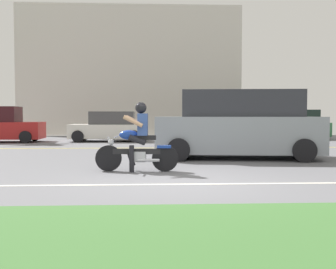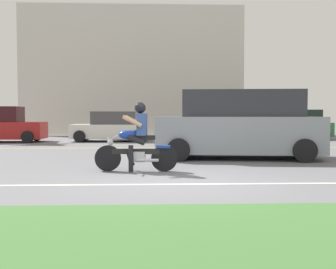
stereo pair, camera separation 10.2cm
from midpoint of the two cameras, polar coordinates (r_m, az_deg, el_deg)
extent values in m
cube|color=slate|center=(10.75, 0.12, -4.17)|extent=(56.00, 30.00, 0.04)
cube|color=#3D6B33|center=(3.81, 5.91, -16.21)|extent=(56.00, 3.80, 0.06)
cube|color=silver|center=(7.52, 1.42, -6.94)|extent=(50.40, 0.12, 0.01)
cube|color=yellow|center=(15.86, -0.85, -1.87)|extent=(50.40, 0.12, 0.01)
cylinder|color=black|center=(9.33, -8.61, -3.30)|extent=(0.59, 0.13, 0.59)
cylinder|color=black|center=(9.20, -0.74, -3.36)|extent=(0.59, 0.13, 0.59)
cylinder|color=#B7BAC1|center=(9.29, -8.02, -1.82)|extent=(0.27, 0.07, 0.51)
cube|color=black|center=(9.23, -4.71, -2.37)|extent=(1.08, 0.17, 0.12)
cube|color=#B7BAC1|center=(9.23, -4.40, -3.10)|extent=(0.33, 0.22, 0.24)
ellipsoid|color=navy|center=(9.22, -5.81, -0.05)|extent=(0.43, 0.24, 0.22)
cube|color=black|center=(9.19, -3.50, -0.42)|extent=(0.49, 0.25, 0.10)
cube|color=navy|center=(9.18, -0.87, -1.71)|extent=(0.32, 0.18, 0.06)
cylinder|color=#B7BAC1|center=(9.26, -7.56, -0.32)|extent=(0.08, 0.61, 0.04)
sphere|color=#B7BAC1|center=(9.29, -8.27, -1.05)|extent=(0.14, 0.14, 0.14)
cylinder|color=#B7BAC1|center=(9.10, -3.06, -3.61)|extent=(0.49, 0.10, 0.07)
cube|color=#334C8C|center=(9.18, -3.87, 1.41)|extent=(0.24, 0.33, 0.49)
sphere|color=black|center=(9.18, -4.12, 3.74)|extent=(0.26, 0.26, 0.26)
cylinder|color=black|center=(9.30, -4.53, -0.69)|extent=(0.40, 0.16, 0.25)
cylinder|color=black|center=(9.11, -4.66, -0.76)|extent=(0.40, 0.16, 0.25)
cylinder|color=black|center=(9.12, -5.41, -3.39)|extent=(0.12, 0.12, 0.60)
cylinder|color=black|center=(9.38, -5.47, -3.44)|extent=(0.21, 0.12, 0.33)
cylinder|color=tan|center=(9.39, -4.96, 1.89)|extent=(0.45, 0.12, 0.28)
cylinder|color=tan|center=(9.00, -5.23, 1.85)|extent=(0.45, 0.12, 0.28)
cube|color=#8C939E|center=(12.24, 9.38, 0.01)|extent=(4.91, 2.57, 1.05)
cube|color=#2D2F36|center=(12.25, 9.85, 4.24)|extent=(3.57, 2.13, 0.76)
cylinder|color=black|center=(13.53, 16.11, -1.42)|extent=(0.66, 0.29, 0.64)
cylinder|color=black|center=(13.23, 1.62, -1.40)|extent=(0.66, 0.29, 0.64)
cylinder|color=black|center=(11.56, 18.25, -2.13)|extent=(0.66, 0.29, 0.64)
cylinder|color=black|center=(11.21, 1.21, -2.14)|extent=(0.66, 0.29, 0.64)
cylinder|color=black|center=(12.72, 20.45, 0.21)|extent=(0.26, 0.60, 0.58)
cylinder|color=black|center=(19.76, -19.41, -0.32)|extent=(0.56, 0.19, 0.56)
cylinder|color=black|center=(21.34, -18.24, -0.09)|extent=(0.56, 0.19, 0.56)
cube|color=white|center=(20.18, -8.50, 0.46)|extent=(3.70, 1.75, 0.67)
cube|color=#444346|center=(20.14, -7.89, 2.30)|extent=(2.16, 1.48, 0.62)
cylinder|color=black|center=(20.90, -4.63, -0.02)|extent=(0.56, 0.19, 0.56)
cylinder|color=black|center=(21.21, -11.77, -0.03)|extent=(0.56, 0.19, 0.56)
cylinder|color=black|center=(19.24, -4.89, -0.26)|extent=(0.56, 0.19, 0.56)
cylinder|color=black|center=(19.57, -12.63, -0.26)|extent=(0.56, 0.19, 0.56)
cube|color=white|center=(21.88, 5.89, 0.67)|extent=(3.79, 2.01, 0.69)
cube|color=#444346|center=(21.88, 6.47, 2.41)|extent=(2.23, 1.65, 0.64)
cylinder|color=black|center=(22.88, 9.02, 0.18)|extent=(0.57, 0.22, 0.56)
cylinder|color=black|center=(22.69, 2.41, 0.19)|extent=(0.57, 0.22, 0.56)
cylinder|color=black|center=(21.17, 9.62, -0.02)|extent=(0.57, 0.22, 0.56)
cylinder|color=black|center=(20.97, 2.47, -0.01)|extent=(0.57, 0.22, 0.56)
cube|color=#2D663D|center=(22.79, 16.69, 0.70)|extent=(3.82, 2.04, 0.73)
cube|color=black|center=(22.83, 17.25, 2.46)|extent=(2.26, 1.68, 0.68)
cylinder|color=black|center=(24.01, 19.20, 0.18)|extent=(0.57, 0.22, 0.56)
cylinder|color=black|center=(23.35, 12.96, 0.20)|extent=(0.57, 0.22, 0.56)
cylinder|color=black|center=(22.34, 20.57, -0.01)|extent=(0.57, 0.22, 0.56)
cylinder|color=black|center=(21.62, 13.88, 0.00)|extent=(0.57, 0.22, 0.56)
cube|color=beige|center=(28.84, -5.30, 8.56)|extent=(14.65, 4.00, 8.45)
camera|label=1|loc=(0.05, -90.27, -0.01)|focal=43.68mm
camera|label=2|loc=(0.05, 89.73, 0.01)|focal=43.68mm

